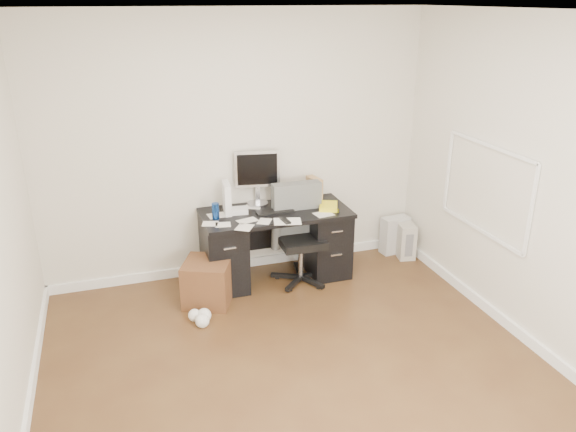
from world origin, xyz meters
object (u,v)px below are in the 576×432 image
object	(u,v)px
desk	(276,243)
lcd_monitor	(257,178)
office_chair	(301,236)
wicker_basket	(208,282)
pc_tower	(404,238)
keyboard	(275,211)

from	to	relation	value
desk	lcd_monitor	size ratio (longest dim) A/B	2.56
office_chair	wicker_basket	size ratio (longest dim) A/B	2.37
lcd_monitor	pc_tower	bearing A→B (deg)	3.98
lcd_monitor	office_chair	bearing A→B (deg)	-40.02
pc_tower	office_chair	bearing A→B (deg)	-158.25
desk	keyboard	size ratio (longest dim) A/B	3.95
pc_tower	wicker_basket	xyz separation A→B (m)	(-2.34, -0.39, 0.02)
pc_tower	desk	bearing A→B (deg)	-165.11
desk	lcd_monitor	world-z (taller)	lcd_monitor
lcd_monitor	pc_tower	distance (m)	1.89
keyboard	pc_tower	distance (m)	1.68
office_chair	pc_tower	bearing A→B (deg)	11.46
keyboard	desk	bearing A→B (deg)	61.29
office_chair	lcd_monitor	bearing A→B (deg)	131.82
office_chair	wicker_basket	distance (m)	1.05
keyboard	wicker_basket	world-z (taller)	keyboard
keyboard	office_chair	distance (m)	0.37
lcd_monitor	keyboard	size ratio (longest dim) A/B	1.54
lcd_monitor	office_chair	xyz separation A→B (m)	(0.34, -0.40, -0.53)
lcd_monitor	office_chair	size ratio (longest dim) A/B	0.57
desk	office_chair	distance (m)	0.29
office_chair	keyboard	bearing A→B (deg)	155.39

